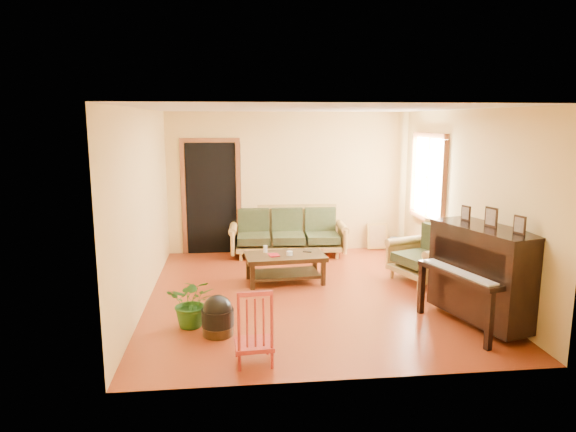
{
  "coord_description": "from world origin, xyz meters",
  "views": [
    {
      "loc": [
        -1.07,
        -6.95,
        2.45
      ],
      "look_at": [
        -0.28,
        0.2,
        1.1
      ],
      "focal_mm": 32.0,
      "sensor_mm": 36.0,
      "label": 1
    }
  ],
  "objects": [
    {
      "name": "glass_jar",
      "position": [
        -0.22,
        0.51,
        0.47
      ],
      "size": [
        0.11,
        0.11,
        0.06
      ],
      "primitive_type": "cylinder",
      "rotation": [
        0.0,
        0.0,
        0.19
      ],
      "color": "white",
      "rests_on": "coffee_table"
    },
    {
      "name": "sofa",
      "position": [
        -0.07,
        2.13,
        0.44
      ],
      "size": [
        2.11,
        0.96,
        0.89
      ],
      "primitive_type": "cube",
      "rotation": [
        0.0,
        0.0,
        -0.04
      ],
      "color": "olive",
      "rests_on": "floor"
    },
    {
      "name": "footstool",
      "position": [
        -1.26,
        -1.31,
        0.18
      ],
      "size": [
        0.42,
        0.42,
        0.35
      ],
      "primitive_type": "cylinder",
      "rotation": [
        0.0,
        0.0,
        0.15
      ],
      "color": "black",
      "rests_on": "floor"
    },
    {
      "name": "window",
      "position": [
        2.21,
        1.3,
        1.5
      ],
      "size": [
        0.12,
        1.36,
        1.46
      ],
      "primitive_type": "cube",
      "color": "white",
      "rests_on": "right_wall"
    },
    {
      "name": "piano",
      "position": [
        1.91,
        -1.34,
        0.6
      ],
      "size": [
        1.16,
        1.54,
        1.21
      ],
      "primitive_type": "cube",
      "rotation": [
        0.0,
        0.0,
        0.29
      ],
      "color": "black",
      "rests_on": "floor"
    },
    {
      "name": "candle",
      "position": [
        -0.57,
        0.73,
        0.49
      ],
      "size": [
        0.08,
        0.08,
        0.11
      ],
      "primitive_type": "cylinder",
      "rotation": [
        0.0,
        0.0,
        -0.29
      ],
      "color": "white",
      "rests_on": "coffee_table"
    },
    {
      "name": "doorway",
      "position": [
        -1.45,
        2.48,
        1.02
      ],
      "size": [
        1.08,
        0.16,
        2.05
      ],
      "primitive_type": "cube",
      "color": "black",
      "rests_on": "floor"
    },
    {
      "name": "potted_plant",
      "position": [
        -1.57,
        -1.03,
        0.31
      ],
      "size": [
        0.61,
        0.54,
        0.62
      ],
      "primitive_type": "imported",
      "rotation": [
        0.0,
        0.0,
        -0.11
      ],
      "color": "#245518",
      "rests_on": "floor"
    },
    {
      "name": "coffee_table",
      "position": [
        -0.28,
        0.57,
        0.22
      ],
      "size": [
        1.25,
        0.75,
        0.44
      ],
      "primitive_type": "cube",
      "rotation": [
        0.0,
        0.0,
        0.08
      ],
      "color": "black",
      "rests_on": "floor"
    },
    {
      "name": "leaning_frame",
      "position": [
        1.68,
        2.38,
        0.26
      ],
      "size": [
        0.4,
        0.1,
        0.53
      ],
      "primitive_type": "cube",
      "rotation": [
        0.0,
        0.0,
        0.03
      ],
      "color": "gold",
      "rests_on": "floor"
    },
    {
      "name": "ceramic_crock",
      "position": [
        2.0,
        2.27,
        0.12
      ],
      "size": [
        0.26,
        0.26,
        0.25
      ],
      "primitive_type": "cylinder",
      "rotation": [
        0.0,
        0.0,
        0.43
      ],
      "color": "#2E458C",
      "rests_on": "floor"
    },
    {
      "name": "floor",
      "position": [
        0.0,
        0.0,
        0.0
      ],
      "size": [
        5.0,
        5.0,
        0.0
      ],
      "primitive_type": "plane",
      "color": "maroon",
      "rests_on": "ground"
    },
    {
      "name": "armchair",
      "position": [
        1.81,
        0.38,
        0.46
      ],
      "size": [
        1.13,
        1.15,
        0.91
      ],
      "primitive_type": "cube",
      "rotation": [
        0.0,
        0.0,
        0.35
      ],
      "color": "olive",
      "rests_on": "floor"
    },
    {
      "name": "red_chair",
      "position": [
        -0.88,
        -2.05,
        0.41
      ],
      "size": [
        0.41,
        0.44,
        0.81
      ],
      "primitive_type": "cube",
      "rotation": [
        0.0,
        0.0,
        0.07
      ],
      "color": "maroon",
      "rests_on": "floor"
    },
    {
      "name": "remote",
      "position": [
        0.07,
        0.67,
        0.44
      ],
      "size": [
        0.14,
        0.07,
        0.01
      ],
      "primitive_type": "cube",
      "rotation": [
        0.0,
        0.0,
        -0.3
      ],
      "color": "black",
      "rests_on": "coffee_table"
    },
    {
      "name": "book",
      "position": [
        -0.53,
        0.49,
        0.45
      ],
      "size": [
        0.18,
        0.23,
        0.02
      ],
      "primitive_type": "imported",
      "rotation": [
        0.0,
        0.0,
        0.16
      ],
      "color": "maroon",
      "rests_on": "coffee_table"
    }
  ]
}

